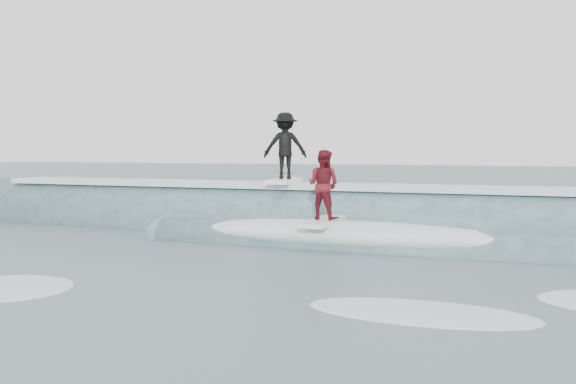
% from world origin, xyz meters
% --- Properties ---
extents(ground, '(160.00, 160.00, 0.00)m').
position_xyz_m(ground, '(0.00, 0.00, 0.00)').
color(ground, '#374B50').
rests_on(ground, ground).
extents(breaking_wave, '(22.26, 3.98, 2.40)m').
position_xyz_m(breaking_wave, '(0.21, 4.83, 0.04)').
color(breaking_wave, '#3A5962').
rests_on(breaking_wave, ground).
extents(surfer_black, '(1.27, 2.06, 1.81)m').
position_xyz_m(surfer_black, '(-0.47, 5.09, 2.15)').
color(surfer_black, white).
rests_on(surfer_black, ground).
extents(surfer_red, '(0.82, 2.01, 1.61)m').
position_xyz_m(surfer_red, '(1.29, 2.89, 1.24)').
color(surfer_red, white).
rests_on(surfer_red, ground).
extents(whitewater, '(17.95, 4.49, 0.10)m').
position_xyz_m(whitewater, '(1.77, -1.44, 0.00)').
color(whitewater, silver).
rests_on(whitewater, ground).
extents(far_swells, '(39.55, 8.65, 0.80)m').
position_xyz_m(far_swells, '(-0.38, 17.65, 0.00)').
color(far_swells, '#3A5962').
rests_on(far_swells, ground).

